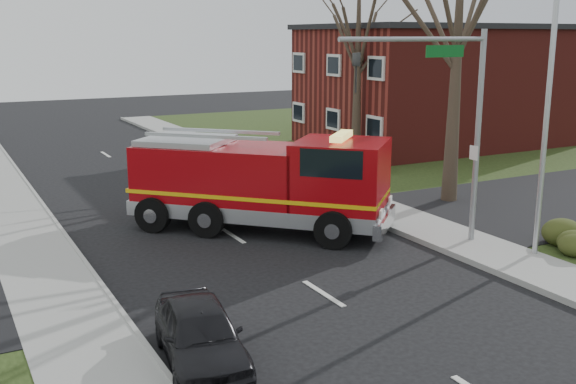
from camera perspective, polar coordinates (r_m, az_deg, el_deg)
name	(u,v)px	position (r m, az deg, el deg)	size (l,w,h in m)	color
ground	(323,294)	(17.86, 3.01, -8.60)	(120.00, 120.00, 0.00)	black
sidewalk_right	(498,256)	(21.52, 17.36, -5.16)	(2.40, 80.00, 0.15)	gray
sidewalk_left	(81,340)	(15.79, -17.09, -11.91)	(2.40, 80.00, 0.15)	gray
brick_building	(439,85)	(42.51, 12.66, 8.82)	(15.40, 10.40, 7.25)	maroon
health_center_sign	(376,155)	(33.32, 7.43, 3.11)	(0.12, 2.00, 1.40)	#481018
bare_tree_near	(459,14)	(27.13, 14.28, 14.43)	(6.00, 6.00, 12.00)	#33281E
bare_tree_far	(358,38)	(35.16, 5.97, 12.85)	(5.25, 5.25, 10.50)	#33281E
traffic_signal_mast	(448,100)	(20.99, 13.39, 7.58)	(5.29, 0.18, 6.80)	gray
streetlight_pole	(546,108)	(20.97, 20.99, 6.64)	(1.48, 0.16, 8.40)	#B7BABF
fire_engine	(263,185)	(23.21, -2.11, 0.61)	(8.21, 8.21, 3.50)	#93060C
parked_car_maroon	(200,334)	(14.18, -7.42, -11.80)	(1.55, 3.84, 1.31)	black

